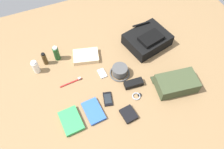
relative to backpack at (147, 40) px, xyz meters
The scene contains 16 objects.
ground_plane 0.45m from the backpack, 153.29° to the right, with size 2.64×2.02×0.02m, color olive.
backpack is the anchor object (origin of this frame).
toiletry_pouch 0.45m from the backpack, 89.80° to the right, with size 0.31×0.25×0.10m.
bucket_hat 0.38m from the backpack, 150.06° to the right, with size 0.16×0.16×0.08m.
toothpaste_tube 0.92m from the backpack, behind, with size 0.05×0.05×0.12m.
cologne_bottle 0.84m from the backpack, behind, with size 0.04×0.04×0.12m.
shampoo_bottle 0.74m from the backpack, 169.62° to the left, with size 0.04×0.04×0.14m.
paperback_novel 0.90m from the backpack, 151.66° to the right, with size 0.14×0.19×0.03m.
travel_guidebook 0.75m from the backpack, 146.43° to the right, with size 0.13×0.19×0.02m.
cell_phone 0.62m from the backpack, 143.93° to the right, with size 0.08×0.12×0.01m.
media_player 0.48m from the backpack, 162.89° to the right, with size 0.06×0.09×0.01m.
wristwatch 0.52m from the backpack, 125.25° to the right, with size 0.07×0.06×0.01m.
toothbrush 0.71m from the backpack, 169.53° to the right, with size 0.17×0.02×0.02m.
wallet 0.67m from the backpack, 127.93° to the right, with size 0.09×0.11×0.02m, color black.
folded_towel 0.52m from the backpack, behind, with size 0.20×0.14×0.04m, color beige.
sunglasses_case 0.43m from the backpack, 130.65° to the right, with size 0.14×0.06×0.04m, color black.
Camera 1 is at (-0.36, -0.88, 1.45)m, focal length 36.45 mm.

